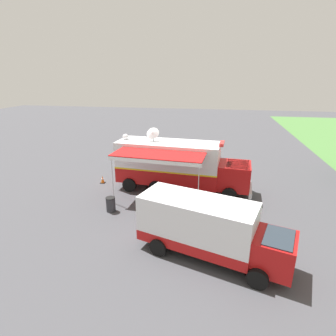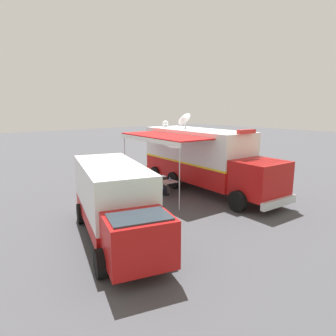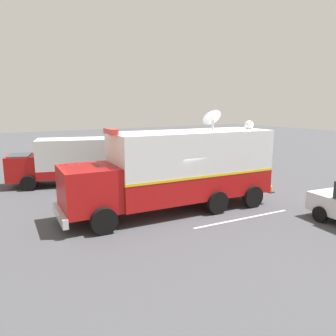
{
  "view_description": "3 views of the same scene",
  "coord_description": "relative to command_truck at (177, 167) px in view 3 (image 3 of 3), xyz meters",
  "views": [
    {
      "loc": [
        18.17,
        3.32,
        7.93
      ],
      "look_at": [
        0.23,
        0.03,
        1.66
      ],
      "focal_mm": 28.98,
      "sensor_mm": 36.0,
      "label": 1
    },
    {
      "loc": [
        12.7,
        12.47,
        4.8
      ],
      "look_at": [
        1.97,
        -0.27,
        1.4
      ],
      "focal_mm": 32.15,
      "sensor_mm": 36.0,
      "label": 2
    },
    {
      "loc": [
        -11.58,
        8.48,
        4.61
      ],
      "look_at": [
        1.85,
        0.11,
        1.55
      ],
      "focal_mm": 34.75,
      "sensor_mm": 36.0,
      "label": 3
    }
  ],
  "objects": [
    {
      "name": "lot_stripe",
      "position": [
        -2.46,
        -1.68,
        -1.94
      ],
      "size": [
        0.52,
        4.79,
        0.01
      ],
      "primitive_type": "cube",
      "rotation": [
        0.0,
        0.0,
        -0.08
      ],
      "color": "silver",
      "rests_on": "ground"
    },
    {
      "name": "ground_plane",
      "position": [
        -0.09,
        -0.74,
        -1.94
      ],
      "size": [
        100.0,
        100.0,
        0.0
      ],
      "primitive_type": "plane",
      "color": "#47474C"
    },
    {
      "name": "trash_bin",
      "position": [
        4.03,
        -3.55,
        -1.49
      ],
      "size": [
        0.57,
        0.57,
        0.91
      ],
      "color": "#2D2D33",
      "rests_on": "ground"
    },
    {
      "name": "folding_table",
      "position": [
        2.08,
        -0.68,
        -1.27
      ],
      "size": [
        0.86,
        0.86,
        0.73
      ],
      "color": "silver",
      "rests_on": "ground"
    },
    {
      "name": "support_truck",
      "position": [
        7.3,
        2.41,
        -0.56
      ],
      "size": [
        3.94,
        7.1,
        2.7
      ],
      "color": "white",
      "rests_on": "ground"
    },
    {
      "name": "seated_responder",
      "position": [
        2.69,
        -0.66,
        -1.29
      ],
      "size": [
        0.68,
        0.58,
        1.25
      ],
      "color": "silver",
      "rests_on": "ground"
    },
    {
      "name": "water_bottle",
      "position": [
        2.03,
        -0.67,
        -1.11
      ],
      "size": [
        0.07,
        0.07,
        0.22
      ],
      "color": "#4C99D8",
      "rests_on": "folding_table"
    },
    {
      "name": "folding_chair_beside_table",
      "position": [
        2.33,
        -1.53,
        -1.43
      ],
      "size": [
        0.52,
        0.52,
        0.87
      ],
      "color": "navy",
      "rests_on": "ground"
    },
    {
      "name": "folding_chair_at_table",
      "position": [
        2.88,
        -0.67,
        -1.43
      ],
      "size": [
        0.52,
        0.52,
        0.87
      ],
      "color": "navy",
      "rests_on": "ground"
    },
    {
      "name": "traffic_cone",
      "position": [
        -0.2,
        -5.92,
        -1.66
      ],
      "size": [
        0.36,
        0.36,
        0.58
      ],
      "color": "black",
      "rests_on": "ground"
    },
    {
      "name": "command_truck",
      "position": [
        0.0,
        0.0,
        0.0
      ],
      "size": [
        5.32,
        9.66,
        4.53
      ],
      "color": "#B71414",
      "rests_on": "ground"
    }
  ]
}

